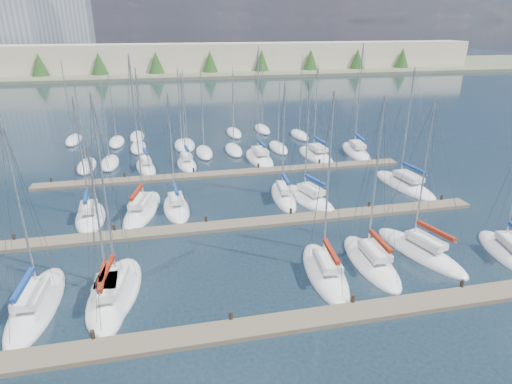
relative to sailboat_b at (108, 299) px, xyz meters
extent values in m
plane|color=#1B2B37|center=(11.56, 53.15, -0.17)|extent=(400.00, 400.00, 0.00)
cube|color=#6B5E4C|center=(11.56, -4.85, -0.02)|extent=(44.00, 1.80, 0.35)
cylinder|color=#2D261C|center=(-0.44, -3.95, 0.13)|extent=(0.26, 0.26, 1.10)
cylinder|color=#2D261C|center=(7.56, -3.95, 0.13)|extent=(0.26, 0.26, 1.10)
cylinder|color=#2D261C|center=(15.56, -3.95, 0.13)|extent=(0.26, 0.26, 1.10)
cylinder|color=#2D261C|center=(23.56, -3.95, 0.13)|extent=(0.26, 0.26, 1.10)
cube|color=#6B5E4C|center=(11.56, 9.15, -0.02)|extent=(44.00, 1.80, 0.35)
cylinder|color=#2D261C|center=(-8.44, 10.05, 0.13)|extent=(0.26, 0.26, 1.10)
cylinder|color=#2D261C|center=(-0.44, 10.05, 0.13)|extent=(0.26, 0.26, 1.10)
cylinder|color=#2D261C|center=(7.56, 10.05, 0.13)|extent=(0.26, 0.26, 1.10)
cylinder|color=#2D261C|center=(15.56, 10.05, 0.13)|extent=(0.26, 0.26, 1.10)
cylinder|color=#2D261C|center=(23.56, 10.05, 0.13)|extent=(0.26, 0.26, 1.10)
cylinder|color=#2D261C|center=(31.56, 10.05, 0.13)|extent=(0.26, 0.26, 1.10)
cube|color=#6B5E4C|center=(11.56, 23.15, -0.02)|extent=(44.00, 1.80, 0.35)
cylinder|color=#2D261C|center=(-8.44, 24.05, 0.13)|extent=(0.26, 0.26, 1.10)
cylinder|color=#2D261C|center=(-0.44, 24.05, 0.13)|extent=(0.26, 0.26, 1.10)
cylinder|color=#2D261C|center=(7.56, 24.05, 0.13)|extent=(0.26, 0.26, 1.10)
cylinder|color=#2D261C|center=(15.56, 24.05, 0.13)|extent=(0.26, 0.26, 1.10)
cylinder|color=#2D261C|center=(23.56, 24.05, 0.13)|extent=(0.26, 0.26, 1.10)
cylinder|color=#2D261C|center=(31.56, 24.05, 0.13)|extent=(0.26, 0.26, 1.10)
ellipsoid|color=white|center=(0.00, 0.03, -0.12)|extent=(2.69, 8.36, 1.60)
cube|color=black|center=(0.00, 0.03, -0.12)|extent=(1.39, 4.01, 0.12)
cube|color=silver|center=(0.01, -0.39, 1.18)|extent=(1.46, 2.93, 0.50)
cylinder|color=#9EA0A5|center=(-0.01, 0.69, 5.80)|extent=(0.14, 0.14, 9.74)
cylinder|color=#9EA0A5|center=(0.01, -1.05, 2.23)|extent=(0.15, 3.50, 0.10)
cube|color=maroon|center=(0.01, -1.05, 2.35)|extent=(0.34, 3.22, 0.30)
ellipsoid|color=white|center=(5.05, 14.02, -0.12)|extent=(2.87, 7.14, 1.60)
cube|color=maroon|center=(5.05, 14.02, -0.12)|extent=(1.48, 3.43, 0.12)
cube|color=silver|center=(5.07, 13.67, 1.18)|extent=(1.49, 2.53, 0.50)
cylinder|color=#9EA0A5|center=(5.01, 14.58, 6.02)|extent=(0.14, 0.14, 10.18)
cylinder|color=#9EA0A5|center=(5.10, 13.11, 2.23)|extent=(0.28, 2.94, 0.10)
cube|color=navy|center=(5.10, 13.11, 2.35)|extent=(0.47, 2.72, 0.30)
ellipsoid|color=white|center=(19.12, 0.65, -0.12)|extent=(2.92, 8.47, 1.60)
cube|color=silver|center=(19.10, 0.23, 1.18)|extent=(1.56, 2.98, 0.50)
cylinder|color=#9EA0A5|center=(19.13, 1.32, 6.68)|extent=(0.14, 0.14, 11.51)
cylinder|color=#9EA0A5|center=(19.09, -0.44, 2.23)|extent=(0.19, 3.53, 0.10)
cube|color=maroon|center=(19.09, -0.44, 2.35)|extent=(0.39, 3.25, 0.30)
ellipsoid|color=white|center=(23.65, 1.28, -0.12)|extent=(4.77, 9.35, 1.60)
cube|color=black|center=(23.65, 1.28, -0.12)|extent=(2.38, 4.51, 0.12)
cube|color=silver|center=(23.77, 0.85, 1.18)|extent=(2.15, 3.40, 0.50)
cylinder|color=#9EA0A5|center=(23.46, 1.98, 6.43)|extent=(0.14, 0.14, 11.00)
cylinder|color=#9EA0A5|center=(23.95, 0.15, 2.23)|extent=(1.08, 3.68, 0.10)
cube|color=maroon|center=(23.95, 0.15, 2.35)|extent=(1.19, 3.44, 0.30)
ellipsoid|color=white|center=(24.48, 27.94, -0.12)|extent=(3.87, 9.12, 1.60)
cube|color=silver|center=(24.52, 27.50, 1.18)|extent=(1.98, 3.25, 0.50)
cylinder|color=#9EA0A5|center=(24.42, 28.65, 6.39)|extent=(0.14, 0.14, 10.93)
cylinder|color=#9EA0A5|center=(24.58, 26.79, 2.23)|extent=(0.41, 3.73, 0.10)
cube|color=navy|center=(24.58, 26.79, 2.35)|extent=(0.59, 3.45, 0.30)
ellipsoid|color=white|center=(16.64, 28.32, -0.12)|extent=(3.29, 9.13, 1.60)
cube|color=maroon|center=(16.64, 28.32, -0.12)|extent=(1.70, 4.38, 0.12)
cube|color=silver|center=(16.65, 27.87, 1.18)|extent=(1.75, 3.21, 0.50)
cylinder|color=#9EA0A5|center=(16.62, 29.04, 7.56)|extent=(0.14, 0.14, 13.27)
cylinder|color=#9EA0A5|center=(16.67, 27.15, 2.23)|extent=(0.21, 3.80, 0.10)
cube|color=navy|center=(16.67, 27.15, 2.35)|extent=(0.40, 3.50, 0.30)
ellipsoid|color=white|center=(30.32, 15.04, -0.12)|extent=(4.19, 10.23, 1.60)
cube|color=silver|center=(30.37, 14.55, 1.18)|extent=(2.08, 3.65, 0.50)
cylinder|color=#9EA0A5|center=(30.23, 15.83, 6.81)|extent=(0.14, 0.14, 11.76)
cylinder|color=#9EA0A5|center=(30.46, 13.76, 2.23)|extent=(0.57, 4.16, 0.10)
cube|color=navy|center=(30.46, 13.76, 2.35)|extent=(0.73, 3.85, 0.30)
ellipsoid|color=white|center=(1.85, 27.50, -0.12)|extent=(3.38, 7.33, 1.60)
cube|color=black|center=(1.85, 27.50, -0.12)|extent=(1.71, 3.53, 0.12)
cube|color=silver|center=(1.92, 27.15, 1.18)|extent=(1.60, 2.64, 0.50)
cylinder|color=#9EA0A5|center=(1.75, 28.05, 6.48)|extent=(0.14, 0.14, 11.11)
cylinder|color=#9EA0A5|center=(2.02, 26.59, 2.23)|extent=(0.64, 2.93, 0.10)
cube|color=navy|center=(2.02, 26.59, 2.35)|extent=(0.79, 2.74, 0.30)
ellipsoid|color=white|center=(30.34, -0.34, -0.12)|extent=(4.04, 7.79, 1.60)
ellipsoid|color=white|center=(15.17, 0.04, -0.12)|extent=(3.44, 8.70, 1.60)
cube|color=black|center=(15.17, 0.04, -0.12)|extent=(1.76, 4.19, 0.12)
cube|color=silver|center=(15.13, -0.39, 1.18)|extent=(1.73, 3.10, 0.50)
cylinder|color=#9EA0A5|center=(15.24, 0.71, 6.93)|extent=(0.14, 0.14, 12.00)
cylinder|color=#9EA0A5|center=(15.07, -1.06, 2.23)|extent=(0.44, 3.56, 0.10)
cube|color=maroon|center=(15.07, -1.06, 2.35)|extent=(0.61, 3.29, 0.30)
ellipsoid|color=white|center=(18.49, 13.54, -0.12)|extent=(4.95, 8.96, 1.60)
cube|color=black|center=(18.49, 13.54, -0.12)|extent=(2.48, 4.33, 0.12)
cube|color=silver|center=(18.60, 13.13, 1.18)|extent=(2.27, 3.28, 0.50)
cylinder|color=#9EA0A5|center=(18.30, 14.20, 6.46)|extent=(0.14, 0.14, 11.06)
cylinder|color=#9EA0A5|center=(18.78, 12.48, 2.23)|extent=(1.05, 3.48, 0.10)
cube|color=navy|center=(18.78, 12.48, 2.35)|extent=(1.16, 3.26, 0.30)
ellipsoid|color=white|center=(1.80, 14.26, -0.12)|extent=(4.78, 9.87, 1.60)
cube|color=silver|center=(1.70, 13.79, 1.18)|extent=(2.20, 3.58, 0.50)
cylinder|color=#9EA0A5|center=(1.98, 15.00, 7.66)|extent=(0.14, 0.14, 13.47)
cylinder|color=#9EA0A5|center=(1.52, 13.05, 2.23)|extent=(1.00, 3.91, 0.10)
cube|color=maroon|center=(1.52, 13.05, 2.35)|extent=(1.12, 3.65, 0.30)
ellipsoid|color=white|center=(30.60, 28.41, -0.12)|extent=(3.93, 9.76, 1.60)
cube|color=black|center=(30.60, 28.41, -0.12)|extent=(2.00, 4.70, 0.12)
cube|color=silver|center=(30.54, 27.94, 1.18)|extent=(1.93, 3.49, 0.50)
cylinder|color=#9EA0A5|center=(30.70, 29.17, 7.65)|extent=(0.14, 0.14, 13.45)
cylinder|color=#9EA0A5|center=(30.45, 27.19, 2.23)|extent=(0.60, 3.97, 0.10)
cube|color=navy|center=(30.45, 27.19, 2.35)|extent=(0.75, 3.68, 0.30)
ellipsoid|color=white|center=(6.96, 27.72, -0.12)|extent=(2.86, 6.49, 1.60)
cube|color=silver|center=(6.99, 27.40, 1.18)|extent=(1.46, 2.31, 0.50)
cylinder|color=#9EA0A5|center=(6.92, 28.22, 6.08)|extent=(0.14, 0.14, 10.31)
cylinder|color=#9EA0A5|center=(7.04, 26.90, 2.23)|extent=(0.34, 2.65, 0.10)
cube|color=navy|center=(7.04, 26.90, 2.35)|extent=(0.52, 2.46, 0.30)
ellipsoid|color=white|center=(-4.49, 0.33, -0.12)|extent=(3.23, 9.22, 1.60)
cube|color=silver|center=(-4.51, -0.12, 1.18)|extent=(1.68, 3.26, 0.50)
cylinder|color=#9EA0A5|center=(-4.45, 1.06, 6.46)|extent=(0.14, 0.14, 11.07)
cylinder|color=#9EA0A5|center=(-4.55, -0.85, 2.23)|extent=(0.31, 3.82, 0.10)
cube|color=navy|center=(-4.55, -0.85, 2.35)|extent=(0.49, 3.52, 0.30)
ellipsoid|color=white|center=(0.35, 0.89, -0.12)|extent=(4.45, 8.91, 1.60)
cube|color=silver|center=(0.28, 0.47, 1.18)|extent=(2.19, 3.22, 0.50)
cylinder|color=#9EA0A5|center=(0.45, 1.56, 7.06)|extent=(0.14, 0.14, 12.27)
cylinder|color=#9EA0A5|center=(0.18, -0.21, 2.23)|extent=(0.65, 3.55, 0.10)
cube|color=maroon|center=(0.18, -0.21, 2.35)|extent=(0.80, 3.30, 0.30)
ellipsoid|color=white|center=(16.14, 14.66, -0.12)|extent=(3.00, 8.38, 1.60)
cube|color=black|center=(16.14, 14.66, -0.12)|extent=(1.53, 4.03, 0.12)
cube|color=silver|center=(16.10, 14.25, 1.18)|extent=(1.49, 2.97, 0.50)
cylinder|color=#9EA0A5|center=(16.20, 15.31, 6.30)|extent=(0.14, 0.14, 10.74)
cylinder|color=#9EA0A5|center=(16.03, 13.60, 2.23)|extent=(0.43, 3.44, 0.10)
cube|color=navy|center=(16.03, 13.60, 2.35)|extent=(0.60, 3.18, 0.30)
ellipsoid|color=white|center=(-2.92, 13.65, -0.12)|extent=(3.13, 7.18, 1.60)
cube|color=black|center=(-2.92, 13.65, -0.12)|extent=(1.61, 3.45, 0.12)
cube|color=silver|center=(-2.90, 13.30, 1.18)|extent=(1.63, 2.55, 0.50)
cylinder|color=#9EA0A5|center=(-2.96, 14.22, 6.02)|extent=(0.14, 0.14, 10.18)
cylinder|color=#9EA0A5|center=(-2.86, 12.74, 2.23)|extent=(0.29, 2.95, 0.10)
cube|color=navy|center=(-2.86, 12.74, 2.35)|extent=(0.47, 2.73, 0.30)
cylinder|color=#9EA0A5|center=(-9.19, 43.04, 6.33)|extent=(0.12, 0.12, 11.20)
ellipsoid|color=white|center=(-9.19, 43.04, 0.08)|extent=(2.20, 6.40, 1.40)
cylinder|color=#9EA0A5|center=(7.62, 36.59, 5.80)|extent=(0.12, 0.12, 10.14)
ellipsoid|color=white|center=(7.62, 36.59, 0.08)|extent=(2.20, 6.40, 1.40)
cylinder|color=#9EA0A5|center=(6.88, 36.39, 5.97)|extent=(0.12, 0.12, 10.49)
ellipsoid|color=white|center=(6.88, 36.39, 0.08)|extent=(2.20, 6.40, 1.40)
cylinder|color=#9EA0A5|center=(20.63, 43.68, 5.76)|extent=(0.12, 0.12, 10.06)
ellipsoid|color=white|center=(20.63, 43.68, 0.08)|extent=(2.20, 6.40, 1.40)
cylinder|color=#9EA0A5|center=(-2.67, 40.48, 5.42)|extent=(0.12, 0.12, 9.39)
ellipsoid|color=white|center=(-2.67, 40.48, 0.08)|extent=(2.20, 6.40, 1.40)
cylinder|color=#9EA0A5|center=(-5.41, 29.33, 5.65)|extent=(0.12, 0.12, 9.85)
ellipsoid|color=white|center=(-5.41, 29.33, 0.08)|extent=(2.20, 6.40, 1.40)
cylinder|color=#9EA0A5|center=(-2.67, 29.97, 5.38)|extent=(0.12, 0.12, 9.30)
ellipsoid|color=white|center=(-2.67, 29.97, 0.08)|extent=(2.20, 6.40, 1.40)
cylinder|color=#9EA0A5|center=(25.54, 38.55, 6.57)|extent=(0.12, 0.12, 11.68)
ellipsoid|color=white|center=(25.54, 38.55, 0.08)|extent=(2.20, 6.40, 1.40)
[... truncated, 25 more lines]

